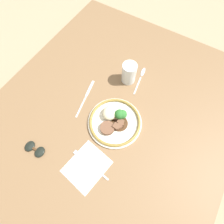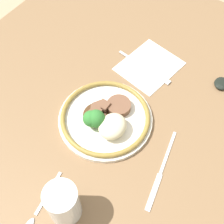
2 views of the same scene
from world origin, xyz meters
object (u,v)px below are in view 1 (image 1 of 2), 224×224
at_px(knife, 86,97).
at_px(sunglasses, 35,149).
at_px(fork, 87,162).
at_px(spoon, 142,75).
at_px(juice_glass, 129,74).
at_px(plate, 115,120).

height_order(knife, sunglasses, sunglasses).
distance_m(fork, knife, 0.30).
xyz_separation_m(fork, spoon, (0.49, 0.01, -0.00)).
distance_m(juice_glass, fork, 0.44).
height_order(fork, knife, fork).
distance_m(plate, knife, 0.19).
relative_size(juice_glass, fork, 0.59).
relative_size(juice_glass, knife, 0.51).
distance_m(plate, sunglasses, 0.35).
bearing_deg(fork, spoon, -82.11).
bearing_deg(sunglasses, plate, -41.24).
bearing_deg(spoon, fork, 171.74).
height_order(knife, spoon, spoon).
xyz_separation_m(knife, spoon, (0.25, -0.17, 0.00)).
bearing_deg(spoon, knife, 136.37).
bearing_deg(juice_glass, sunglasses, 162.46).
height_order(plate, knife, plate).
distance_m(plate, fork, 0.21).
bearing_deg(spoon, juice_glass, 132.16).
bearing_deg(sunglasses, fork, -75.05).
xyz_separation_m(plate, knife, (0.04, 0.18, -0.02)).
bearing_deg(fork, plate, -84.19).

